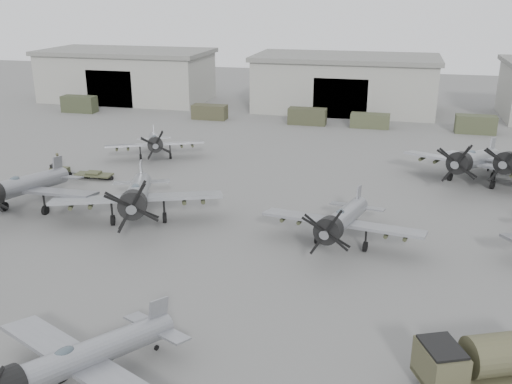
{
  "coord_description": "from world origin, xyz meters",
  "views": [
    {
      "loc": [
        8.17,
        -30.73,
        18.32
      ],
      "look_at": [
        -2.54,
        12.67,
        2.5
      ],
      "focal_mm": 40.0,
      "sensor_mm": 36.0,
      "label": 1
    }
  ],
  "objects_px": {
    "aircraft_extra_32": "(473,160)",
    "aircraft_near_1": "(76,361)",
    "aircraft_mid_0": "(20,187)",
    "ground_crew": "(58,161)",
    "aircraft_mid_2": "(342,220)",
    "aircraft_mid_1": "(137,195)",
    "aircraft_far_0": "(155,142)",
    "tug_trailer": "(73,173)",
    "fuel_tanker": "(495,359)"
  },
  "relations": [
    {
      "from": "fuel_tanker",
      "to": "ground_crew",
      "type": "xyz_separation_m",
      "value": [
        -40.5,
        27.15,
        -0.76
      ]
    },
    {
      "from": "aircraft_far_0",
      "to": "aircraft_extra_32",
      "type": "xyz_separation_m",
      "value": [
        34.15,
        -0.9,
        0.49
      ]
    },
    {
      "from": "aircraft_mid_1",
      "to": "aircraft_far_0",
      "type": "distance_m",
      "value": 19.31
    },
    {
      "from": "aircraft_extra_32",
      "to": "tug_trailer",
      "type": "bearing_deg",
      "value": -145.76
    },
    {
      "from": "tug_trailer",
      "to": "aircraft_mid_2",
      "type": "bearing_deg",
      "value": -21.48
    },
    {
      "from": "aircraft_near_1",
      "to": "aircraft_mid_2",
      "type": "bearing_deg",
      "value": 87.13
    },
    {
      "from": "aircraft_mid_1",
      "to": "aircraft_mid_2",
      "type": "xyz_separation_m",
      "value": [
        16.74,
        -0.59,
        -0.32
      ]
    },
    {
      "from": "aircraft_extra_32",
      "to": "tug_trailer",
      "type": "height_order",
      "value": "aircraft_extra_32"
    },
    {
      "from": "aircraft_mid_0",
      "to": "tug_trailer",
      "type": "xyz_separation_m",
      "value": [
        -1.24,
        10.12,
        -1.91
      ]
    },
    {
      "from": "aircraft_far_0",
      "to": "aircraft_extra_32",
      "type": "relative_size",
      "value": 0.8
    },
    {
      "from": "tug_trailer",
      "to": "aircraft_near_1",
      "type": "bearing_deg",
      "value": -59.97
    },
    {
      "from": "ground_crew",
      "to": "aircraft_mid_0",
      "type": "bearing_deg",
      "value": 177.66
    },
    {
      "from": "aircraft_near_1",
      "to": "aircraft_mid_0",
      "type": "bearing_deg",
      "value": 154.8
    },
    {
      "from": "aircraft_near_1",
      "to": "tug_trailer",
      "type": "distance_m",
      "value": 35.69
    },
    {
      "from": "aircraft_near_1",
      "to": "aircraft_mid_2",
      "type": "xyz_separation_m",
      "value": [
        10.29,
        19.86,
        0.16
      ]
    },
    {
      "from": "aircraft_mid_2",
      "to": "aircraft_extra_32",
      "type": "height_order",
      "value": "aircraft_extra_32"
    },
    {
      "from": "aircraft_mid_2",
      "to": "ground_crew",
      "type": "height_order",
      "value": "aircraft_mid_2"
    },
    {
      "from": "aircraft_mid_2",
      "to": "aircraft_mid_1",
      "type": "bearing_deg",
      "value": -173.26
    },
    {
      "from": "aircraft_near_1",
      "to": "fuel_tanker",
      "type": "distance_m",
      "value": 19.84
    },
    {
      "from": "fuel_tanker",
      "to": "tug_trailer",
      "type": "height_order",
      "value": "fuel_tanker"
    },
    {
      "from": "aircraft_near_1",
      "to": "aircraft_far_0",
      "type": "relative_size",
      "value": 1.02
    },
    {
      "from": "aircraft_mid_0",
      "to": "aircraft_mid_1",
      "type": "bearing_deg",
      "value": -0.75
    },
    {
      "from": "aircraft_near_1",
      "to": "fuel_tanker",
      "type": "xyz_separation_m",
      "value": [
        19.08,
        5.42,
        -0.39
      ]
    },
    {
      "from": "aircraft_mid_2",
      "to": "aircraft_mid_0",
      "type": "bearing_deg",
      "value": -172.27
    },
    {
      "from": "aircraft_mid_1",
      "to": "aircraft_mid_2",
      "type": "height_order",
      "value": "aircraft_mid_1"
    },
    {
      "from": "aircraft_mid_2",
      "to": "fuel_tanker",
      "type": "xyz_separation_m",
      "value": [
        8.79,
        -14.44,
        -0.55
      ]
    },
    {
      "from": "aircraft_mid_1",
      "to": "aircraft_near_1",
      "type": "bearing_deg",
      "value": -93.9
    },
    {
      "from": "ground_crew",
      "to": "fuel_tanker",
      "type": "bearing_deg",
      "value": -145.02
    },
    {
      "from": "ground_crew",
      "to": "aircraft_extra_32",
      "type": "bearing_deg",
      "value": -104.24
    },
    {
      "from": "aircraft_far_0",
      "to": "ground_crew",
      "type": "height_order",
      "value": "aircraft_far_0"
    },
    {
      "from": "aircraft_mid_1",
      "to": "tug_trailer",
      "type": "height_order",
      "value": "aircraft_mid_1"
    },
    {
      "from": "aircraft_mid_2",
      "to": "ground_crew",
      "type": "xyz_separation_m",
      "value": [
        -31.71,
        12.71,
        -1.31
      ]
    },
    {
      "from": "aircraft_mid_0",
      "to": "aircraft_extra_32",
      "type": "bearing_deg",
      "value": 23.05
    },
    {
      "from": "aircraft_far_0",
      "to": "ground_crew",
      "type": "relative_size",
      "value": 5.9
    },
    {
      "from": "aircraft_extra_32",
      "to": "aircraft_near_1",
      "type": "bearing_deg",
      "value": -95.62
    },
    {
      "from": "aircraft_mid_0",
      "to": "aircraft_mid_1",
      "type": "xyz_separation_m",
      "value": [
        10.81,
        0.09,
        0.14
      ]
    },
    {
      "from": "aircraft_mid_2",
      "to": "aircraft_far_0",
      "type": "xyz_separation_m",
      "value": [
        -23.09,
        18.82,
        -0.2
      ]
    },
    {
      "from": "aircraft_far_0",
      "to": "aircraft_extra_32",
      "type": "height_order",
      "value": "aircraft_extra_32"
    },
    {
      "from": "aircraft_mid_0",
      "to": "fuel_tanker",
      "type": "relative_size",
      "value": 1.66
    },
    {
      "from": "aircraft_near_1",
      "to": "aircraft_mid_2",
      "type": "distance_m",
      "value": 22.36
    },
    {
      "from": "aircraft_mid_1",
      "to": "aircraft_extra_32",
      "type": "height_order",
      "value": "aircraft_mid_1"
    },
    {
      "from": "aircraft_mid_0",
      "to": "ground_crew",
      "type": "height_order",
      "value": "aircraft_mid_0"
    },
    {
      "from": "aircraft_mid_2",
      "to": "fuel_tanker",
      "type": "distance_m",
      "value": 16.91
    },
    {
      "from": "fuel_tanker",
      "to": "ground_crew",
      "type": "relative_size",
      "value": 4.3
    },
    {
      "from": "aircraft_mid_0",
      "to": "aircraft_mid_2",
      "type": "height_order",
      "value": "aircraft_mid_0"
    },
    {
      "from": "aircraft_near_1",
      "to": "fuel_tanker",
      "type": "bearing_deg",
      "value": 40.37
    },
    {
      "from": "aircraft_mid_2",
      "to": "aircraft_extra_32",
      "type": "xyz_separation_m",
      "value": [
        11.07,
        17.92,
        0.3
      ]
    },
    {
      "from": "aircraft_mid_0",
      "to": "fuel_tanker",
      "type": "height_order",
      "value": "aircraft_mid_0"
    },
    {
      "from": "aircraft_near_1",
      "to": "aircraft_mid_0",
      "type": "xyz_separation_m",
      "value": [
        -17.26,
        20.36,
        0.34
      ]
    },
    {
      "from": "aircraft_far_0",
      "to": "tug_trailer",
      "type": "relative_size",
      "value": 1.63
    }
  ]
}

